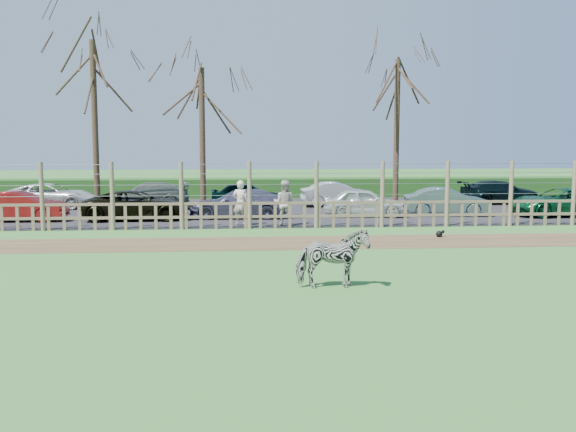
{
  "coord_description": "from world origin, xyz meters",
  "views": [
    {
      "loc": [
        -0.43,
        -15.71,
        3.21
      ],
      "look_at": [
        1.0,
        2.5,
        1.1
      ],
      "focal_mm": 40.0,
      "sensor_mm": 36.0,
      "label": 1
    }
  ],
  "objects": [
    {
      "name": "car_10",
      "position": [
        0.01,
        15.81,
        0.64
      ],
      "size": [
        3.57,
        1.55,
        1.2
      ],
      "primitive_type": "imported",
      "rotation": [
        0.0,
        0.0,
        1.53
      ],
      "color": "black",
      "rests_on": "asphalt"
    },
    {
      "name": "fence",
      "position": [
        0.0,
        8.0,
        0.8
      ],
      "size": [
        30.16,
        0.16,
        2.5
      ],
      "color": "brown",
      "rests_on": "ground"
    },
    {
      "name": "car_13",
      "position": [
        13.07,
        16.32,
        0.64
      ],
      "size": [
        4.3,
        2.14,
        1.2
      ],
      "primitive_type": "imported",
      "rotation": [
        0.0,
        0.0,
        1.68
      ],
      "color": "black",
      "rests_on": "asphalt"
    },
    {
      "name": "tree_right",
      "position": [
        7.0,
        14.0,
        5.24
      ],
      "size": [
        4.8,
        4.8,
        7.35
      ],
      "color": "#3D2B1E",
      "rests_on": "ground"
    },
    {
      "name": "crow",
      "position": [
        6.38,
        5.32,
        0.12
      ],
      "size": [
        0.3,
        0.22,
        0.25
      ],
      "color": "black",
      "rests_on": "ground"
    },
    {
      "name": "hedge",
      "position": [
        0.0,
        21.5,
        0.55
      ],
      "size": [
        46.0,
        2.0,
        1.1
      ],
      "primitive_type": "cube",
      "color": "#1E4716",
      "rests_on": "ground"
    },
    {
      "name": "car_6",
      "position": [
        13.42,
        10.71,
        0.64
      ],
      "size": [
        4.33,
        2.02,
        1.2
      ],
      "primitive_type": "imported",
      "rotation": [
        0.0,
        0.0,
        4.72
      ],
      "color": "#0E552E",
      "rests_on": "asphalt"
    },
    {
      "name": "tree_mid",
      "position": [
        -2.0,
        13.5,
        4.87
      ],
      "size": [
        4.8,
        4.8,
        6.83
      ],
      "color": "#3D2B1E",
      "rests_on": "ground"
    },
    {
      "name": "car_4",
      "position": [
        4.99,
        11.29,
        0.64
      ],
      "size": [
        3.68,
        1.89,
        1.2
      ],
      "primitive_type": "imported",
      "rotation": [
        0.0,
        0.0,
        1.43
      ],
      "color": "silver",
      "rests_on": "asphalt"
    },
    {
      "name": "car_5",
      "position": [
        8.6,
        11.36,
        0.64
      ],
      "size": [
        3.77,
        1.71,
        1.2
      ],
      "primitive_type": "imported",
      "rotation": [
        0.0,
        0.0,
        1.45
      ],
      "color": "#4D6665",
      "rests_on": "asphalt"
    },
    {
      "name": "car_3",
      "position": [
        -0.39,
        11.14,
        0.64
      ],
      "size": [
        4.21,
        1.87,
        1.2
      ],
      "primitive_type": "imported",
      "rotation": [
        0.0,
        0.0,
        4.67
      ],
      "color": "#52516F",
      "rests_on": "asphalt"
    },
    {
      "name": "dirt_strip",
      "position": [
        0.0,
        4.5,
        0.01
      ],
      "size": [
        34.0,
        2.8,
        0.01
      ],
      "primitive_type": "cube",
      "color": "brown",
      "rests_on": "ground"
    },
    {
      "name": "car_9",
      "position": [
        -4.88,
        16.12,
        0.64
      ],
      "size": [
        4.22,
        1.91,
        1.2
      ],
      "primitive_type": "imported",
      "rotation": [
        0.0,
        0.0,
        4.77
      ],
      "color": "#5D6859",
      "rests_on": "asphalt"
    },
    {
      "name": "car_8",
      "position": [
        -9.43,
        15.82,
        0.64
      ],
      "size": [
        4.38,
        2.13,
        1.2
      ],
      "primitive_type": "imported",
      "rotation": [
        0.0,
        0.0,
        1.54
      ],
      "color": "silver",
      "rests_on": "asphalt"
    },
    {
      "name": "ground",
      "position": [
        0.0,
        0.0,
        0.0
      ],
      "size": [
        120.0,
        120.0,
        0.0
      ],
      "primitive_type": "plane",
      "color": "#509F43",
      "rests_on": "ground"
    },
    {
      "name": "car_2",
      "position": [
        -4.57,
        10.81,
        0.64
      ],
      "size": [
        4.41,
        2.2,
        1.2
      ],
      "primitive_type": "imported",
      "rotation": [
        0.0,
        0.0,
        1.62
      ],
      "color": "black",
      "rests_on": "asphalt"
    },
    {
      "name": "tree_left",
      "position": [
        -6.5,
        12.5,
        5.62
      ],
      "size": [
        4.8,
        4.8,
        7.88
      ],
      "color": "#3D2B1E",
      "rests_on": "ground"
    },
    {
      "name": "car_11",
      "position": [
        4.51,
        15.68,
        0.64
      ],
      "size": [
        3.69,
        1.42,
        1.2
      ],
      "primitive_type": "imported",
      "rotation": [
        0.0,
        0.0,
        1.61
      ],
      "color": "#BEBDBE",
      "rests_on": "asphalt"
    },
    {
      "name": "visitor_a",
      "position": [
        -0.33,
        8.66,
        0.9
      ],
      "size": [
        0.72,
        0.58,
        1.72
      ],
      "primitive_type": "imported",
      "rotation": [
        0.0,
        0.0,
        2.83
      ],
      "color": "beige",
      "rests_on": "asphalt"
    },
    {
      "name": "asphalt",
      "position": [
        0.0,
        14.5,
        0.02
      ],
      "size": [
        44.0,
        13.0,
        0.04
      ],
      "primitive_type": "cube",
      "color": "#232326",
      "rests_on": "ground"
    },
    {
      "name": "visitor_b",
      "position": [
        1.33,
        8.56,
        0.9
      ],
      "size": [
        0.98,
        0.86,
        1.72
      ],
      "primitive_type": "imported",
      "rotation": [
        0.0,
        0.0,
        2.87
      ],
      "color": "beige",
      "rests_on": "asphalt"
    },
    {
      "name": "zebra",
      "position": [
        1.63,
        -1.93,
        0.67
      ],
      "size": [
        1.61,
        0.8,
        1.33
      ],
      "primitive_type": "imported",
      "rotation": [
        0.0,
        0.0,
        1.63
      ],
      "color": "gray",
      "rests_on": "ground"
    },
    {
      "name": "car_1",
      "position": [
        -9.18,
        10.68,
        0.64
      ],
      "size": [
        3.66,
        1.31,
        1.2
      ],
      "primitive_type": "imported",
      "rotation": [
        0.0,
        0.0,
        1.58
      ],
      "color": "maroon",
      "rests_on": "asphalt"
    }
  ]
}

